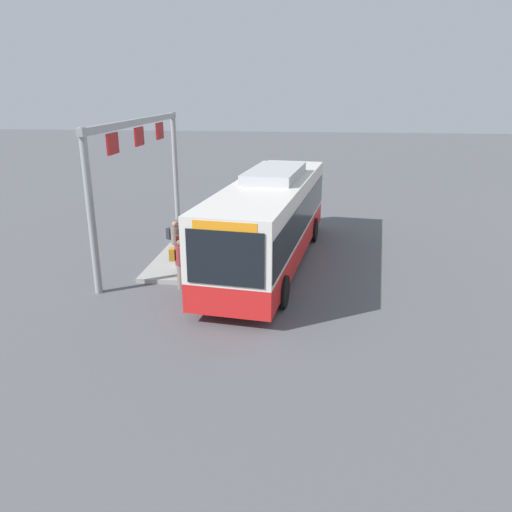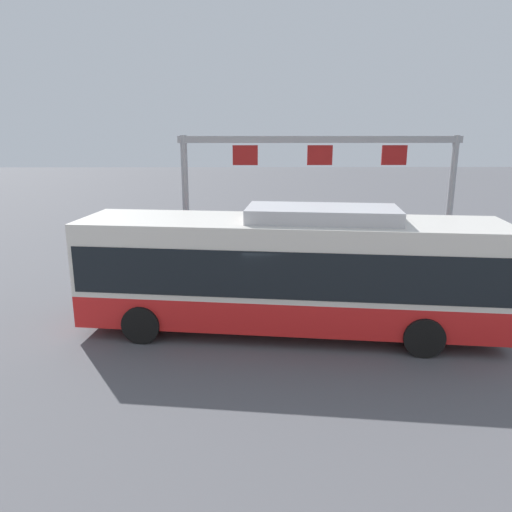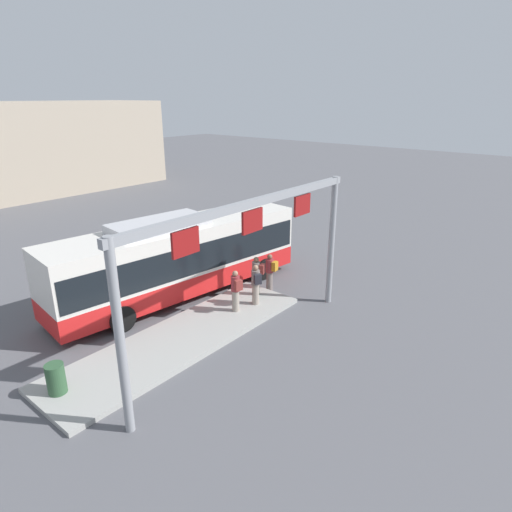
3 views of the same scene
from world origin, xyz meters
TOP-DOWN VIEW (x-y plane):
  - ground_plane at (0.00, 0.00)m, footprint 120.00×120.00m
  - platform_curb at (-2.50, -2.91)m, footprint 10.00×2.80m
  - bus_main at (-0.01, 0.00)m, footprint 11.35×3.88m
  - person_boarding at (2.76, -2.68)m, footprint 0.38×0.55m
  - person_waiting_near at (1.80, -2.73)m, footprint 0.49×0.60m
  - person_waiting_mid at (0.10, -3.08)m, footprint 0.47×0.59m
  - person_waiting_far at (1.05, -3.29)m, footprint 0.54×0.61m
  - platform_sign_gantry at (-1.46, -5.23)m, footprint 10.14×0.24m
  - trash_bin at (-6.84, -2.55)m, footprint 0.52×0.52m

SIDE VIEW (x-z plane):
  - ground_plane at x=0.00m, z-range 0.00..0.00m
  - platform_curb at x=-2.50m, z-range 0.00..0.16m
  - trash_bin at x=-6.84m, z-range 0.16..1.06m
  - person_boarding at x=2.76m, z-range 0.06..1.73m
  - person_waiting_near at x=1.80m, z-range 0.22..1.89m
  - person_waiting_mid at x=0.10m, z-range 0.22..1.89m
  - person_waiting_far at x=1.05m, z-range 0.22..1.89m
  - bus_main at x=-0.01m, z-range 0.08..3.54m
  - platform_sign_gantry at x=-1.46m, z-range 1.20..6.40m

